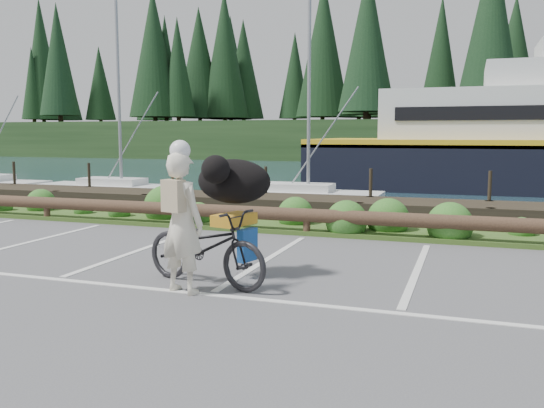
{
  "coord_description": "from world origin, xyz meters",
  "views": [
    {
      "loc": [
        3.36,
        -7.48,
        2.23
      ],
      "look_at": [
        0.35,
        1.25,
        1.1
      ],
      "focal_mm": 38.0,
      "sensor_mm": 36.0,
      "label": 1
    }
  ],
  "objects": [
    {
      "name": "ground",
      "position": [
        0.0,
        0.0,
        0.0
      ],
      "size": [
        72.0,
        72.0,
        0.0
      ],
      "primitive_type": "plane",
      "color": "#4E4E50"
    },
    {
      "name": "vegetation_strip",
      "position": [
        0.0,
        5.3,
        0.05
      ],
      "size": [
        34.0,
        1.6,
        0.1
      ],
      "primitive_type": "cube",
      "color": "#3D5B21",
      "rests_on": "ground"
    },
    {
      "name": "log_rail",
      "position": [
        0.0,
        4.6,
        0.0
      ],
      "size": [
        32.0,
        0.3,
        0.6
      ],
      "primitive_type": null,
      "color": "#443021",
      "rests_on": "ground"
    },
    {
      "name": "cyclist",
      "position": [
        -0.42,
        -0.4,
        0.99
      ],
      "size": [
        0.82,
        0.64,
        1.98
      ],
      "primitive_type": "imported",
      "rotation": [
        0.0,
        0.0,
        2.89
      ],
      "color": "beige",
      "rests_on": "ground"
    },
    {
      "name": "dog",
      "position": [
        -0.12,
        0.77,
        1.49
      ],
      "size": [
        0.87,
        1.31,
        0.7
      ],
      "primitive_type": "ellipsoid",
      "rotation": [
        0.0,
        0.0,
        1.32
      ],
      "color": "black",
      "rests_on": "bicycle"
    },
    {
      "name": "harbor_backdrop",
      "position": [
        0.38,
        78.52,
        -0.0
      ],
      "size": [
        170.0,
        160.0,
        30.0
      ],
      "color": "#19313C",
      "rests_on": "ground"
    },
    {
      "name": "bicycle",
      "position": [
        -0.29,
        0.09,
        0.57
      ],
      "size": [
        2.3,
        1.28,
        1.14
      ],
      "primitive_type": "imported",
      "rotation": [
        0.0,
        0.0,
        1.32
      ],
      "color": "black",
      "rests_on": "ground"
    }
  ]
}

